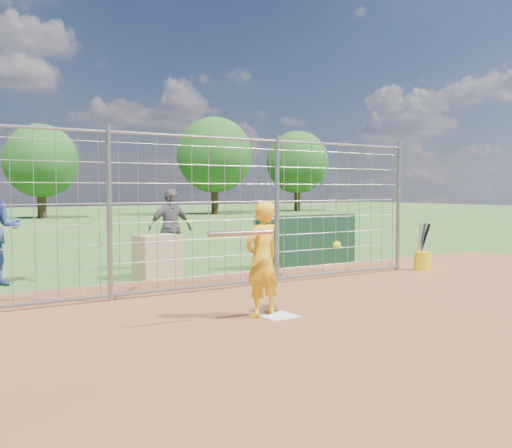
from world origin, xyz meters
TOP-DOWN VIEW (x-y plane):
  - ground at (0.00, 0.00)m, footprint 100.00×100.00m
  - infield_dirt at (0.00, -3.00)m, footprint 18.00×18.00m
  - home_plate at (0.00, -0.20)m, footprint 0.43×0.43m
  - dugout_wall at (3.40, 3.60)m, footprint 2.60×0.20m
  - batter at (-0.17, -0.08)m, footprint 0.62×0.48m
  - bystander_b at (0.70, 4.77)m, footprint 1.00×0.45m
  - equipment_bin at (-0.00, 3.79)m, footprint 0.86×0.65m
  - equipment_in_play at (-0.26, -0.32)m, footprint 1.97×0.17m
  - bucket_with_bats at (4.97, 1.76)m, footprint 0.34×0.38m
  - backstop_fence at (0.00, 2.00)m, footprint 9.08×0.08m
  - tree_line at (3.13, 28.13)m, footprint 44.66×6.72m

SIDE VIEW (x-z plane):
  - ground at x=0.00m, z-range 0.00..0.00m
  - infield_dirt at x=0.00m, z-range 0.01..0.01m
  - home_plate at x=0.00m, z-range 0.00..0.02m
  - bucket_with_bats at x=4.97m, z-range -0.24..0.73m
  - equipment_bin at x=0.00m, z-range 0.00..0.80m
  - dugout_wall at x=3.40m, z-range 0.00..1.10m
  - batter at x=-0.17m, z-range 0.00..1.51m
  - bystander_b at x=0.70m, z-range 0.00..1.68m
  - equipment_in_play at x=-0.26m, z-range 0.92..1.23m
  - backstop_fence at x=0.00m, z-range -0.04..2.56m
  - tree_line at x=3.13m, z-range 0.47..6.95m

